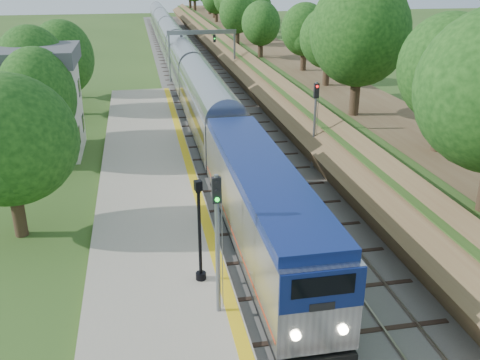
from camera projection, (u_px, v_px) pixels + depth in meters
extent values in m
cube|color=#4C4944|center=(195.00, 74.00, 70.92)|extent=(9.50, 170.00, 0.12)
cube|color=gray|center=(174.00, 73.00, 70.39)|extent=(0.08, 170.00, 0.16)
cube|color=gray|center=(185.00, 73.00, 70.64)|extent=(0.08, 170.00, 0.16)
cube|color=gray|center=(204.00, 72.00, 71.09)|extent=(0.08, 170.00, 0.16)
cube|color=gray|center=(215.00, 72.00, 71.34)|extent=(0.08, 170.00, 0.16)
cube|color=#A79B86|center=(153.00, 223.00, 29.52)|extent=(6.40, 68.00, 0.38)
cube|color=gold|center=(204.00, 216.00, 29.95)|extent=(0.55, 68.00, 0.01)
cube|color=brown|center=(264.00, 60.00, 72.04)|extent=(9.00, 170.00, 3.00)
cube|color=brown|center=(236.00, 63.00, 71.43)|extent=(4.47, 170.00, 4.54)
cylinder|color=#332316|center=(478.00, 173.00, 25.18)|extent=(0.60, 0.60, 2.62)
cylinder|color=#332316|center=(254.00, 39.00, 70.73)|extent=(0.60, 0.60, 2.62)
sphere|color=#12360E|center=(254.00, 11.00, 69.40)|extent=(5.70, 5.70, 5.70)
cylinder|color=#332316|center=(205.00, 10.00, 116.28)|extent=(0.60, 0.60, 2.62)
cube|color=beige|center=(23.00, 111.00, 39.54)|extent=(8.00, 6.00, 6.80)
cube|color=#4A4C50|center=(14.00, 56.00, 38.05)|extent=(8.60, 6.60, 1.20)
cube|color=black|center=(79.00, 136.00, 39.20)|extent=(0.05, 1.10, 1.30)
cube|color=black|center=(83.00, 123.00, 42.48)|extent=(0.05, 1.10, 1.30)
cube|color=black|center=(75.00, 98.00, 38.15)|extent=(0.05, 1.10, 1.30)
cube|color=black|center=(79.00, 88.00, 41.43)|extent=(0.05, 1.10, 1.30)
cylinder|color=slate|center=(170.00, 57.00, 64.61)|extent=(0.24, 0.24, 6.20)
cylinder|color=slate|center=(235.00, 55.00, 66.01)|extent=(0.24, 0.24, 6.20)
cube|color=slate|center=(202.00, 32.00, 64.25)|extent=(8.40, 0.25, 0.50)
cube|color=black|center=(181.00, 39.00, 63.95)|extent=(0.30, 0.20, 0.90)
cube|color=black|center=(214.00, 38.00, 64.65)|extent=(0.30, 0.20, 0.90)
cylinder|color=#332316|center=(48.00, 155.00, 37.06)|extent=(0.60, 0.60, 2.45)
sphere|color=#12360E|center=(41.00, 108.00, 35.82)|extent=(5.32, 5.32, 5.32)
cylinder|color=#332316|center=(71.00, 101.00, 51.63)|extent=(0.60, 0.60, 2.45)
sphere|color=#12360E|center=(67.00, 66.00, 50.39)|extent=(5.32, 5.32, 5.32)
cube|color=black|center=(260.00, 241.00, 26.78)|extent=(2.74, 17.16, 0.60)
cube|color=#B7BAC1|center=(261.00, 205.00, 26.04)|extent=(2.98, 17.87, 3.38)
cube|color=navy|center=(262.00, 168.00, 25.33)|extent=(2.86, 17.16, 0.44)
cube|color=navy|center=(323.00, 291.00, 17.52)|extent=(2.95, 0.10, 1.49)
cube|color=black|center=(323.00, 286.00, 17.41)|extent=(2.18, 0.06, 0.74)
cube|color=#A92910|center=(261.00, 226.00, 26.46)|extent=(3.00, 17.51, 0.10)
cube|color=#B7BAC1|center=(208.00, 112.00, 43.90)|extent=(2.98, 19.86, 3.87)
cube|color=#B7BAC1|center=(185.00, 68.00, 62.53)|extent=(2.98, 19.86, 3.87)
cube|color=#B7BAC1|center=(172.00, 45.00, 81.17)|extent=(2.98, 19.86, 3.87)
cube|color=#B7BAC1|center=(164.00, 30.00, 99.80)|extent=(2.98, 19.86, 3.87)
cube|color=#B7BAC1|center=(159.00, 20.00, 118.44)|extent=(2.98, 19.86, 3.87)
cylinder|color=black|center=(201.00, 276.00, 23.85)|extent=(0.47, 0.47, 0.32)
cylinder|color=black|center=(200.00, 234.00, 23.07)|extent=(0.15, 0.15, 4.16)
cube|color=black|center=(198.00, 186.00, 22.21)|extent=(0.35, 0.35, 0.43)
cube|color=silver|center=(198.00, 186.00, 22.21)|extent=(0.25, 0.25, 0.32)
cylinder|color=slate|center=(218.00, 246.00, 20.63)|extent=(0.18, 0.18, 5.93)
cube|color=black|center=(217.00, 190.00, 19.75)|extent=(0.35, 0.23, 1.02)
cylinder|color=#0CE526|center=(217.00, 191.00, 19.63)|extent=(0.16, 0.06, 0.16)
cylinder|color=slate|center=(314.00, 126.00, 36.58)|extent=(0.18, 0.18, 6.11)
cube|color=black|center=(316.00, 91.00, 35.66)|extent=(0.34, 0.22, 0.99)
cylinder|color=#FF0C0C|center=(317.00, 91.00, 35.54)|extent=(0.16, 0.06, 0.16)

